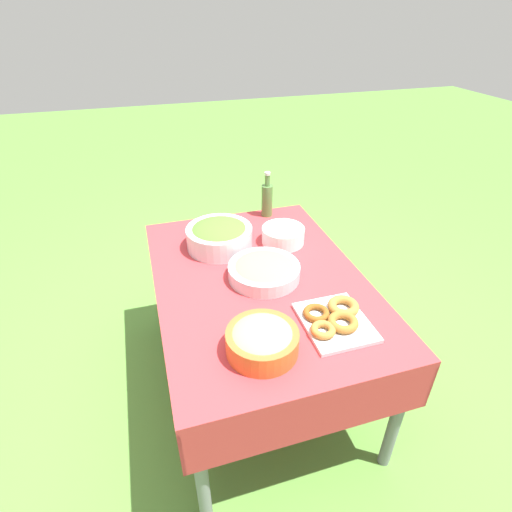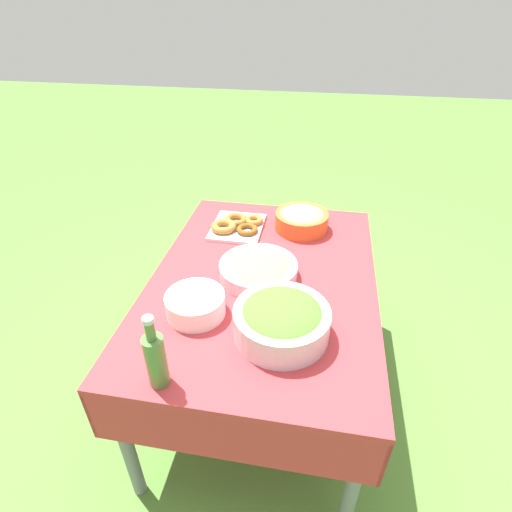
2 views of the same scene
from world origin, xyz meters
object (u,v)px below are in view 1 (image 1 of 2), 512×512
(salad_bowl, at_px, (219,235))
(plate_stack, at_px, (283,235))
(bread_bowl, at_px, (264,270))
(pasta_bowl, at_px, (262,340))
(donut_platter, at_px, (335,319))
(olive_oil_bottle, at_px, (267,199))

(salad_bowl, xyz_separation_m, plate_stack, (-0.05, -0.32, -0.02))
(salad_bowl, relative_size, bread_bowl, 1.02)
(pasta_bowl, distance_m, donut_platter, 0.32)
(donut_platter, bearing_deg, olive_oil_bottle, -2.02)
(pasta_bowl, xyz_separation_m, bread_bowl, (0.42, -0.14, -0.02))
(pasta_bowl, bearing_deg, olive_oil_bottle, -18.99)
(pasta_bowl, height_order, donut_platter, pasta_bowl)
(donut_platter, height_order, plate_stack, plate_stack)
(olive_oil_bottle, bearing_deg, salad_bowl, 128.23)
(donut_platter, bearing_deg, bread_bowl, 24.95)
(donut_platter, height_order, bread_bowl, bread_bowl)
(plate_stack, bearing_deg, salad_bowl, 80.74)
(plate_stack, bearing_deg, pasta_bowl, 154.43)
(plate_stack, xyz_separation_m, bread_bowl, (-0.27, 0.19, -0.00))
(donut_platter, xyz_separation_m, olive_oil_bottle, (0.95, -0.03, 0.08))
(salad_bowl, distance_m, pasta_bowl, 0.74)
(salad_bowl, bearing_deg, pasta_bowl, 179.24)
(donut_platter, relative_size, olive_oil_bottle, 1.11)
(pasta_bowl, bearing_deg, donut_platter, -79.52)
(olive_oil_bottle, bearing_deg, plate_stack, 177.00)
(olive_oil_bottle, bearing_deg, pasta_bowl, 161.01)
(plate_stack, distance_m, bread_bowl, 0.33)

